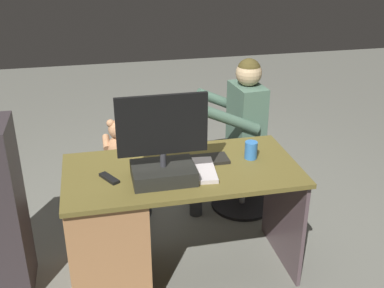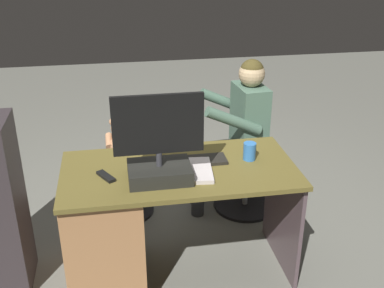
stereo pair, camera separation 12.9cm
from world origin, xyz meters
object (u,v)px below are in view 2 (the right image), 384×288
at_px(keyboard, 192,161).
at_px(person, 237,125).
at_px(tv_remote, 106,176).
at_px(computer_mouse, 147,165).
at_px(desk, 122,223).
at_px(cup, 250,151).
at_px(monitor, 159,155).
at_px(teddy_bear, 121,140).
at_px(visitor_chair, 246,177).
at_px(office_chair_teddy, 124,180).

relative_size(keyboard, person, 0.35).
bearing_deg(person, tv_remote, 37.08).
distance_m(computer_mouse, tv_remote, 0.26).
relative_size(computer_mouse, tv_remote, 0.64).
bearing_deg(desk, person, -142.63).
xyz_separation_m(keyboard, cup, (-0.35, 0.02, 0.04)).
distance_m(cup, person, 0.66).
distance_m(monitor, teddy_bear, 0.96).
bearing_deg(computer_mouse, cup, -179.75).
relative_size(computer_mouse, teddy_bear, 0.30).
distance_m(visitor_chair, person, 0.46).
xyz_separation_m(desk, teddy_bear, (-0.04, -0.78, 0.21)).
bearing_deg(visitor_chair, person, -5.29).
bearing_deg(computer_mouse, teddy_bear, -79.62).
relative_size(office_chair_teddy, teddy_bear, 1.47).
distance_m(keyboard, visitor_chair, 0.96).
distance_m(office_chair_teddy, teddy_bear, 0.33).
distance_m(cup, visitor_chair, 0.86).
xyz_separation_m(teddy_bear, person, (-0.87, 0.09, 0.10)).
height_order(desk, office_chair_teddy, desk).
bearing_deg(computer_mouse, keyboard, -175.63).
distance_m(computer_mouse, office_chair_teddy, 0.89).
xyz_separation_m(desk, person, (-0.90, -0.69, 0.31)).
bearing_deg(computer_mouse, desk, 13.14).
height_order(monitor, teddy_bear, monitor).
xyz_separation_m(computer_mouse, office_chair_teddy, (0.14, -0.73, -0.49)).
height_order(desk, cup, cup).
bearing_deg(cup, office_chair_teddy, -43.39).
xyz_separation_m(keyboard, person, (-0.45, -0.63, -0.05)).
height_order(keyboard, person, person).
distance_m(cup, tv_remote, 0.88).
bearing_deg(tv_remote, office_chair_teddy, -127.45).
xyz_separation_m(monitor, computer_mouse, (0.06, -0.15, -0.13)).
bearing_deg(cup, keyboard, -2.98).
bearing_deg(keyboard, teddy_bear, -60.08).
bearing_deg(teddy_bear, monitor, 102.48).
distance_m(computer_mouse, teddy_bear, 0.77).
height_order(desk, visitor_chair, desk).
height_order(visitor_chair, person, person).
bearing_deg(keyboard, visitor_chair, -131.07).
bearing_deg(monitor, person, -129.97).
height_order(office_chair_teddy, visitor_chair, same).
bearing_deg(tv_remote, monitor, 138.21).
height_order(cup, tv_remote, cup).
xyz_separation_m(teddy_bear, visitor_chair, (-0.96, 0.10, -0.35)).
xyz_separation_m(office_chair_teddy, person, (-0.87, 0.08, 0.43)).
bearing_deg(keyboard, tv_remote, 11.59).
relative_size(keyboard, tv_remote, 2.80).
relative_size(tv_remote, teddy_bear, 0.46).
height_order(keyboard, cup, cup).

